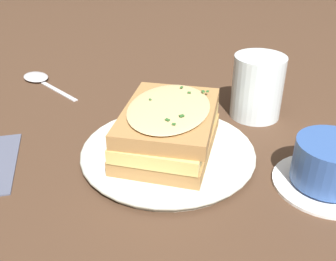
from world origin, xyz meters
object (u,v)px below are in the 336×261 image
(sandwich, at_px, (168,128))
(spoon, at_px, (38,78))
(teacup_with_saucer, at_px, (330,166))
(water_glass, at_px, (257,87))
(dinner_plate, at_px, (168,152))

(sandwich, bearing_deg, spoon, -140.31)
(teacup_with_saucer, height_order, spoon, teacup_with_saucer)
(sandwich, distance_m, water_glass, 0.18)
(teacup_with_saucer, bearing_deg, sandwich, 129.07)
(water_glass, relative_size, spoon, 0.70)
(dinner_plate, distance_m, spoon, 0.36)
(dinner_plate, relative_size, water_glass, 2.35)
(sandwich, relative_size, spoon, 1.31)
(teacup_with_saucer, bearing_deg, water_glass, 72.69)
(dinner_plate, xyz_separation_m, teacup_with_saucer, (0.07, 0.19, 0.02))
(sandwich, bearing_deg, dinner_plate, -40.60)
(dinner_plate, relative_size, spoon, 1.63)
(teacup_with_saucer, xyz_separation_m, water_glass, (-0.18, -0.04, 0.02))
(water_glass, bearing_deg, teacup_with_saucer, 12.42)
(teacup_with_saucer, height_order, water_glass, water_glass)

